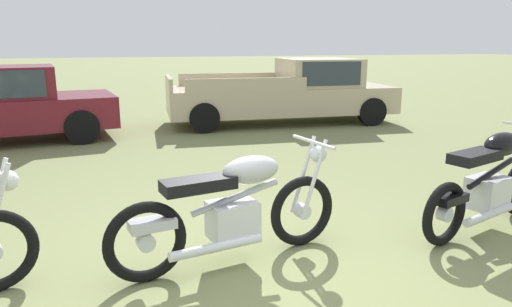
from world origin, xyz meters
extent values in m
plane|color=olive|center=(0.00, 0.00, 0.00)|extent=(120.00, 120.00, 0.00)
sphere|color=silver|center=(-1.80, 0.47, 0.86)|extent=(0.20, 0.20, 0.16)
torus|color=black|center=(0.61, 0.50, 0.33)|extent=(0.67, 0.21, 0.67)
torus|color=black|center=(-0.84, 0.24, 0.33)|extent=(0.67, 0.21, 0.67)
cylinder|color=silver|center=(0.61, 0.50, 0.33)|extent=(0.16, 0.12, 0.14)
cylinder|color=silver|center=(-0.84, 0.24, 0.33)|extent=(0.16, 0.12, 0.14)
cylinder|color=silver|center=(0.65, 0.60, 0.66)|extent=(0.27, 0.08, 0.72)
cylinder|color=silver|center=(0.68, 0.42, 0.66)|extent=(0.27, 0.08, 0.72)
cube|color=silver|center=(-0.10, 0.37, 0.38)|extent=(0.45, 0.37, 0.32)
cylinder|color=#B7BABF|center=(-0.07, 0.38, 0.58)|extent=(0.80, 0.20, 0.23)
ellipsoid|color=#B7BABF|center=(0.08, 0.40, 0.80)|extent=(0.56, 0.35, 0.24)
cube|color=black|center=(-0.39, 0.32, 0.74)|extent=(0.63, 0.34, 0.10)
cube|color=#B7BABF|center=(-0.78, 0.25, 0.47)|extent=(0.39, 0.24, 0.08)
cylinder|color=silver|center=(0.71, 0.51, 0.98)|extent=(0.14, 0.64, 0.03)
sphere|color=silver|center=(0.77, 0.52, 0.86)|extent=(0.19, 0.19, 0.16)
cylinder|color=silver|center=(-0.28, 0.18, 0.24)|extent=(0.80, 0.22, 0.08)
torus|color=black|center=(1.86, 0.08, 0.31)|extent=(0.61, 0.27, 0.61)
cylinder|color=silver|center=(1.86, 0.08, 0.31)|extent=(0.16, 0.14, 0.14)
cube|color=silver|center=(2.56, 0.30, 0.38)|extent=(0.47, 0.40, 0.32)
cylinder|color=black|center=(2.58, 0.31, 0.58)|extent=(0.75, 0.28, 0.22)
ellipsoid|color=black|center=(2.73, 0.35, 0.86)|extent=(0.57, 0.40, 0.24)
cube|color=black|center=(2.27, 0.21, 0.80)|extent=(0.64, 0.41, 0.10)
cube|color=black|center=(1.92, 0.10, 0.45)|extent=(0.40, 0.28, 0.08)
cylinder|color=silver|center=(2.39, 0.08, 0.24)|extent=(0.79, 0.31, 0.08)
cube|color=maroon|center=(-2.95, 6.52, 0.55)|extent=(4.26, 2.26, 0.60)
cylinder|color=black|center=(-1.73, 7.51, 0.32)|extent=(0.66, 0.30, 0.64)
cylinder|color=black|center=(-1.52, 5.89, 0.32)|extent=(0.66, 0.30, 0.64)
cube|color=#BCAD8C|center=(2.87, 6.96, 0.55)|extent=(5.37, 2.23, 0.60)
cube|color=#BCAD8C|center=(3.78, 6.89, 1.17)|extent=(1.80, 1.80, 0.64)
cube|color=#2D3842|center=(3.78, 6.89, 1.19)|extent=(1.49, 1.82, 0.52)
cube|color=#BCAD8C|center=(1.94, 7.90, 0.99)|extent=(2.62, 0.29, 0.28)
cube|color=#BCAD8C|center=(1.81, 6.19, 0.99)|extent=(2.62, 0.29, 0.28)
cube|color=#BCAD8C|center=(0.30, 7.17, 0.99)|extent=(0.22, 1.72, 0.28)
cylinder|color=black|center=(4.85, 7.66, 0.32)|extent=(0.66, 0.27, 0.64)
cylinder|color=black|center=(4.71, 5.96, 0.32)|extent=(0.66, 0.27, 0.64)
cylinder|color=black|center=(1.02, 7.97, 0.32)|extent=(0.66, 0.27, 0.64)
cylinder|color=black|center=(0.89, 6.27, 0.32)|extent=(0.66, 0.27, 0.64)
camera|label=1|loc=(-1.06, -3.23, 1.86)|focal=32.56mm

